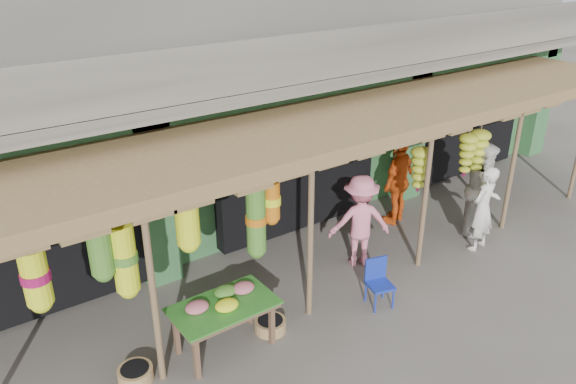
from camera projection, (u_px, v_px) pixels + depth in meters
ground at (370, 277)px, 9.90m from camera, size 80.00×80.00×0.00m
building at (225, 43)px, 12.11m from camera, size 16.40×6.80×7.00m
awning at (341, 128)px, 9.36m from camera, size 14.00×2.70×2.79m
flower_table at (224, 306)px, 7.94m from camera, size 1.49×0.89×0.89m
blue_chair at (378, 279)px, 9.04m from camera, size 0.46×0.47×0.80m
basket_left at (136, 374)px, 7.57m from camera, size 0.54×0.54×0.20m
basket_mid at (270, 325)px, 8.54m from camera, size 0.58×0.58×0.19m
person_front at (482, 208)px, 10.49m from camera, size 0.67×0.50×1.68m
person_right at (484, 189)px, 11.04m from camera, size 1.14×1.04×1.88m
person_vendor at (398, 180)px, 11.45m from camera, size 1.19×0.78×1.88m
person_shopper at (360, 221)px, 9.98m from camera, size 1.29×1.07×1.73m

